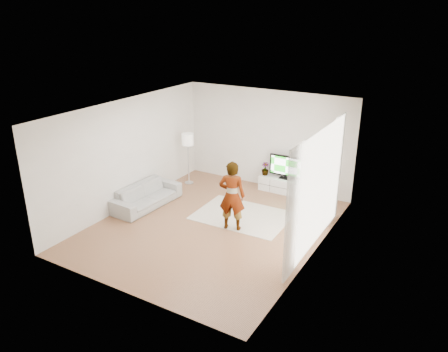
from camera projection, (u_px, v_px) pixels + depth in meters
The scene contains 17 objects.
floor at pixel (212, 226), 10.39m from camera, with size 6.00×6.00×0.00m, color #AE754E.
ceiling at pixel (210, 110), 9.38m from camera, with size 6.00×6.00×0.00m, color white.
wall_left at pixel (128, 154), 11.07m from camera, with size 0.02×6.00×2.80m, color white.
wall_right at pixel (317, 193), 8.71m from camera, with size 0.02×6.00×2.80m, color white.
wall_back at pixel (267, 139), 12.30m from camera, with size 5.00×0.02×2.80m, color white.
wall_front at pixel (118, 224), 7.47m from camera, with size 5.00×0.02×2.80m, color white.
window at pixel (321, 186), 8.94m from camera, with size 0.01×2.60×2.50m, color white.
curtain_near at pixel (293, 213), 7.97m from camera, with size 0.04×0.70×2.60m, color white.
curtain_far at pixel (336, 171), 10.06m from camera, with size 0.04×0.70×2.60m, color white.
media_console at pixel (285, 186), 12.22m from camera, with size 1.45×0.41×0.41m.
television at pixel (286, 166), 12.04m from camera, with size 0.96×0.19×0.67m.
game_console at pixel (307, 179), 11.80m from camera, with size 0.10×0.19×0.24m.
potted_plant at pixel (265, 169), 12.37m from camera, with size 0.21×0.21×0.37m, color #3F7238.
rug at pixel (242, 216), 10.90m from camera, with size 2.29×1.65×0.01m, color beige.
player at pixel (232, 196), 9.98m from camera, with size 0.61×0.40×1.66m, color #334772.
sofa at pixel (147, 195), 11.37m from camera, with size 1.98×0.78×0.58m, color #ADADA8.
floor_lamp at pixel (188, 142), 12.50m from camera, with size 0.33×0.33×1.50m.
Camera 1 is at (4.94, -7.84, 4.86)m, focal length 35.00 mm.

